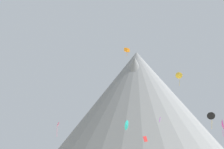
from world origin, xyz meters
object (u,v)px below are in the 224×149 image
at_px(kite_violet_low, 160,120).
at_px(kite_orange_high, 127,50).
at_px(kite_green_mid, 151,121).
at_px(kite_teal_low, 127,125).
at_px(kite_rainbow_low, 58,126).
at_px(kite_black_low, 211,116).
at_px(kite_gold_high, 179,75).
at_px(rock_massif, 137,105).
at_px(kite_red_low, 145,139).
at_px(kite_magenta_low, 222,125).

height_order(kite_violet_low, kite_orange_high, kite_orange_high).
bearing_deg(kite_green_mid, kite_teal_low, -21.60).
xyz_separation_m(kite_rainbow_low, kite_orange_high, (20.92, 2.88, 25.08)).
relative_size(kite_violet_low, kite_green_mid, 0.78).
bearing_deg(kite_black_low, kite_gold_high, -54.87).
height_order(kite_teal_low, kite_black_low, kite_black_low).
bearing_deg(rock_massif, kite_rainbow_low, -128.62).
relative_size(rock_massif, kite_gold_high, 16.72).
bearing_deg(kite_gold_high, kite_violet_low, -100.49).
relative_size(rock_massif, kite_orange_high, 27.03).
height_order(kite_gold_high, kite_orange_high, kite_orange_high).
bearing_deg(kite_orange_high, kite_black_low, 96.38).
xyz_separation_m(kite_teal_low, kite_orange_high, (1.79, 12.55, 25.69)).
bearing_deg(kite_rainbow_low, kite_red_low, 67.22).
relative_size(kite_gold_high, kite_green_mid, 3.37).
bearing_deg(kite_green_mid, kite_red_low, -9.47).
height_order(rock_massif, kite_rainbow_low, rock_massif).
distance_m(kite_violet_low, kite_gold_high, 33.99).
xyz_separation_m(rock_massif, kite_gold_high, (9.41, -31.09, 5.06)).
bearing_deg(kite_violet_low, kite_teal_low, -87.13).
distance_m(kite_teal_low, kite_black_low, 21.89).
bearing_deg(kite_green_mid, kite_gold_high, 57.55).
distance_m(kite_rainbow_low, kite_orange_high, 32.78).
distance_m(kite_teal_low, kite_green_mid, 24.69).
bearing_deg(kite_black_low, kite_orange_high, -9.14).
relative_size(rock_massif, kite_red_low, 57.72).
bearing_deg(kite_orange_high, rock_massif, -149.42).
height_order(kite_magenta_low, kite_green_mid, kite_green_mid).
height_order(kite_teal_low, kite_rainbow_low, kite_rainbow_low).
height_order(kite_rainbow_low, kite_green_mid, kite_green_mid).
relative_size(rock_massif, kite_rainbow_low, 18.93).
bearing_deg(kite_magenta_low, kite_orange_high, -117.23).
relative_size(kite_black_low, kite_orange_high, 1.42).
bearing_deg(rock_massif, kite_magenta_low, -78.21).
xyz_separation_m(kite_gold_high, kite_orange_high, (-17.82, -2.74, 7.56)).
height_order(kite_teal_low, kite_magenta_low, kite_teal_low).
height_order(kite_violet_low, kite_magenta_low, kite_violet_low).
distance_m(kite_black_low, kite_rainbow_low, 42.65).
height_order(kite_violet_low, kite_red_low, kite_violet_low).
xyz_separation_m(kite_teal_low, kite_red_low, (3.20, -8.37, -3.89)).
relative_size(kite_red_low, kite_gold_high, 0.29).
distance_m(kite_violet_low, kite_orange_high, 34.52).
height_order(kite_rainbow_low, kite_magenta_low, kite_rainbow_low).
xyz_separation_m(kite_violet_low, kite_green_mid, (4.51, 32.39, 3.03)).
relative_size(rock_massif, kite_magenta_low, 19.94).
bearing_deg(kite_gold_high, kite_magenta_low, -68.21).
height_order(rock_massif, kite_red_low, rock_massif).
bearing_deg(rock_massif, kite_red_low, -97.29).
xyz_separation_m(kite_gold_high, kite_magenta_low, (2.06, -23.89, -18.66)).
distance_m(kite_magenta_low, kite_green_mid, 32.66).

